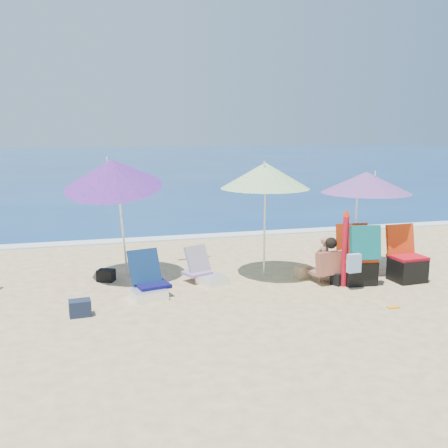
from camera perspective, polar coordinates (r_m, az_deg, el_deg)
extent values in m
plane|color=#D8BC84|center=(8.31, 3.85, -8.60)|extent=(120.00, 120.00, 0.00)
cube|color=navy|center=(52.55, -12.46, 7.14)|extent=(120.00, 80.00, 0.12)
cube|color=white|center=(13.06, -3.45, -1.47)|extent=(120.00, 0.50, 0.04)
cylinder|color=white|center=(10.26, 14.62, -0.02)|extent=(0.04, 0.04, 1.81)
cone|color=#E51E8E|center=(10.10, 15.71, 4.53)|extent=(2.24, 2.24, 0.41)
cylinder|color=white|center=(10.01, 16.68, 5.48)|extent=(0.04, 0.04, 0.11)
cylinder|color=silver|center=(9.50, 4.60, 0.04)|extent=(0.05, 0.05, 2.00)
cone|color=#459B17|center=(9.25, 4.67, 5.46)|extent=(2.15, 2.15, 0.47)
cylinder|color=white|center=(9.09, 4.56, 6.71)|extent=(0.04, 0.04, 0.13)
cylinder|color=white|center=(9.50, -11.41, -0.06)|extent=(0.20, 0.52, 1.97)
cone|color=#AA187D|center=(9.21, -12.45, 5.59)|extent=(2.24, 2.28, 0.92)
cylinder|color=white|center=(9.23, -13.02, 6.98)|extent=(0.05, 0.07, 0.14)
cylinder|color=red|center=(9.12, 13.46, -3.06)|extent=(0.13, 0.13, 1.25)
cone|color=#BA280D|center=(9.05, 13.65, 1.20)|extent=(0.18, 0.18, 0.16)
cube|color=#0C0C43|center=(8.54, -8.06, -6.82)|extent=(0.61, 0.56, 0.06)
cube|color=#0D274E|center=(8.63, -8.96, -4.72)|extent=(0.57, 0.41, 0.55)
cube|color=white|center=(8.43, -8.55, -7.81)|extent=(0.63, 0.59, 0.17)
cube|color=#F0546A|center=(9.28, -3.08, -5.51)|extent=(0.56, 0.53, 0.05)
cube|color=#DD784E|center=(9.31, -3.01, -3.93)|extent=(0.51, 0.41, 0.47)
cube|color=white|center=(9.11, -1.30, -6.38)|extent=(0.58, 0.56, 0.14)
cube|color=#B50C18|center=(9.85, 19.99, -3.55)|extent=(0.61, 0.55, 0.06)
cube|color=red|center=(9.95, 19.24, -1.67)|extent=(0.59, 0.20, 0.58)
cube|color=black|center=(9.86, 19.96, -4.90)|extent=(0.58, 0.53, 0.41)
cube|color=#B42C0C|center=(9.42, 14.71, -3.79)|extent=(0.65, 0.59, 0.06)
cube|color=#A62F0B|center=(9.58, 14.24, -1.70)|extent=(0.61, 0.23, 0.60)
cube|color=black|center=(9.47, 14.79, -5.19)|extent=(0.62, 0.57, 0.43)
cube|color=#097674|center=(9.12, 15.63, -2.03)|extent=(0.55, 0.24, 0.61)
cube|color=#84ABD3|center=(8.95, 14.44, -4.30)|extent=(0.24, 0.12, 0.32)
imported|color=#A87C65|center=(9.36, 11.08, -3.91)|extent=(0.34, 0.25, 0.84)
cube|color=#371177|center=(9.44, 11.10, -5.37)|extent=(0.53, 0.48, 0.06)
cube|color=#3A0D60|center=(9.23, 12.01, -4.33)|extent=(0.60, 0.30, 0.43)
sphere|color=black|center=(9.19, 11.99, -2.11)|extent=(0.21, 0.21, 0.21)
cube|color=#182136|center=(7.89, -15.92, -9.09)|extent=(0.33, 0.25, 0.24)
cube|color=black|center=(9.53, -13.15, -5.66)|extent=(0.36, 0.32, 0.22)
cube|color=tan|center=(9.59, 8.82, -5.36)|extent=(0.30, 0.24, 0.23)
cube|color=#1B233C|center=(9.83, 13.94, -4.96)|extent=(0.40, 0.31, 0.30)
cube|color=black|center=(9.33, 12.87, -6.00)|extent=(0.34, 0.29, 0.22)
cube|color=orange|center=(8.37, 18.53, -8.90)|extent=(0.20, 0.09, 0.03)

